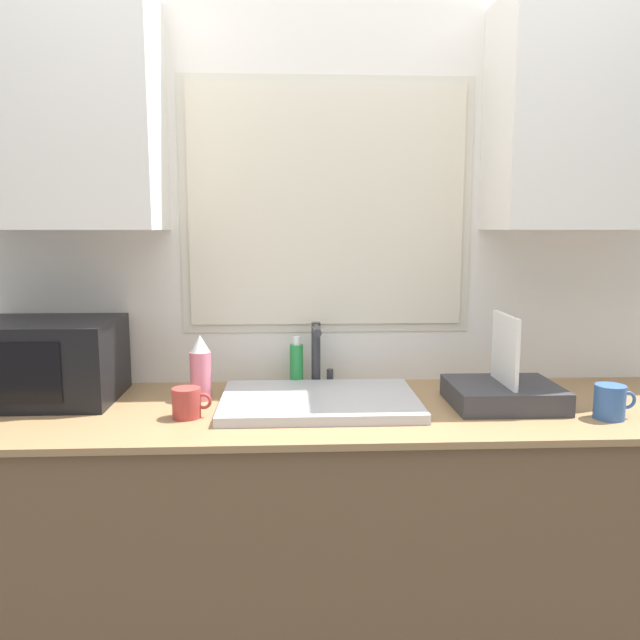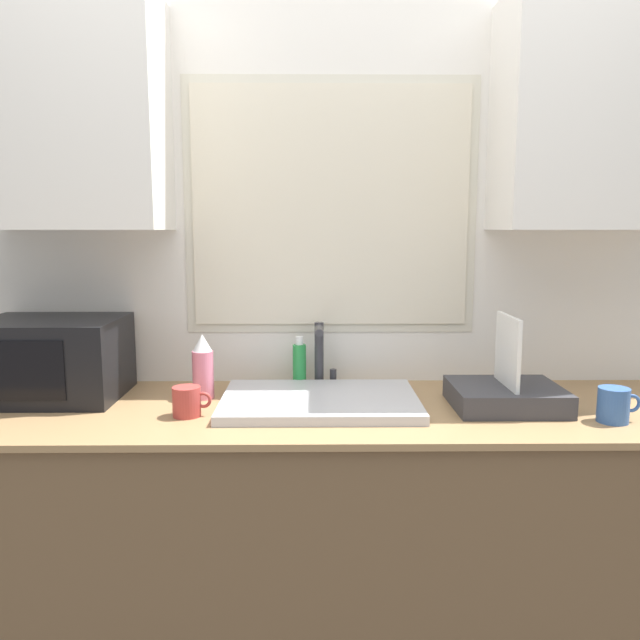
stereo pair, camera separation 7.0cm
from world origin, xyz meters
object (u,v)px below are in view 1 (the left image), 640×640
mug_near_sink (187,403)px  soap_bottle (296,365)px  dish_rack (503,391)px  faucet (318,350)px  microwave (46,361)px  spray_bottle (201,369)px

mug_near_sink → soap_bottle: bearing=46.5°
dish_rack → soap_bottle: (-0.65, 0.26, 0.03)m
faucet → soap_bottle: faucet is taller
microwave → spray_bottle: 0.50m
spray_bottle → microwave: bearing=178.1°
microwave → faucet: bearing=8.0°
dish_rack → soap_bottle: dish_rack is taller
soap_bottle → mug_near_sink: bearing=-133.5°
faucet → soap_bottle: bearing=175.4°
microwave → dish_rack: (1.46, -0.13, -0.08)m
soap_bottle → dish_rack: bearing=-22.0°
microwave → mug_near_sink: (0.48, -0.21, -0.09)m
microwave → spray_bottle: microwave is taller
dish_rack → spray_bottle: dish_rack is taller
soap_bottle → spray_bottle: bearing=-154.9°
faucet → soap_bottle: 0.09m
microwave → soap_bottle: microwave is taller
spray_bottle → soap_bottle: size_ratio=1.19×
faucet → mug_near_sink: (-0.40, -0.34, -0.09)m
spray_bottle → mug_near_sink: spray_bottle is taller
spray_bottle → mug_near_sink: 0.21m
dish_rack → faucet: bearing=156.0°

